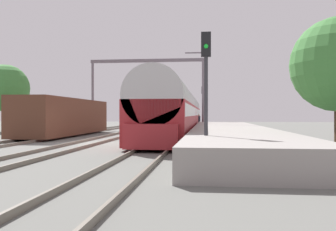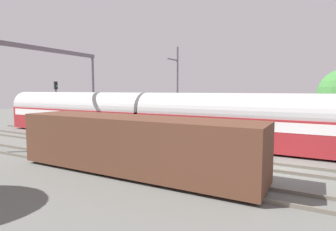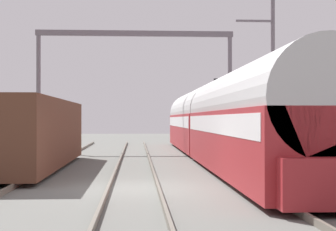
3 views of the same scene
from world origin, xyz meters
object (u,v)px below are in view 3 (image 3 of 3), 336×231
Objects in this scene: passenger_train at (218,121)px; person_crossing at (219,134)px; catenary_gantry at (135,64)px; freight_car at (31,133)px; railway_signal_far at (216,103)px.

passenger_train reaches higher than person_crossing.
catenary_gantry is (-5.71, -0.92, 4.63)m from person_crossing.
passenger_train reaches higher than freight_car.
passenger_train is at bearing 29.66° from freight_car.
catenary_gantry is (4.26, 12.70, 4.19)m from freight_car.
catenary_gantry reaches higher than person_crossing.
freight_car is 2.52× the size of railway_signal_far.
catenary_gantry is (-6.18, -5.59, 2.37)m from railway_signal_far.
person_crossing is (1.45, 8.77, -0.94)m from passenger_train.
freight_car is 14.04m from catenary_gantry.
railway_signal_far reaches higher than freight_car.
railway_signal_far is (1.92, 13.43, 1.33)m from passenger_train.
railway_signal_far is at bearing 42.13° from catenary_gantry.
person_crossing is at bearing 80.63° from passenger_train.
passenger_train is 18.99× the size of person_crossing.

